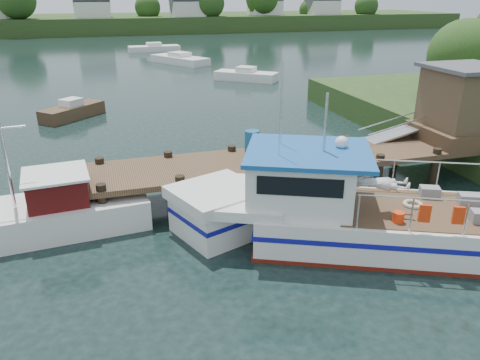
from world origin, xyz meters
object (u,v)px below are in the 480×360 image
object	(u,v)px
work_boat	(32,215)
moored_b	(246,75)
moored_rowboat	(72,111)
dock	(408,125)
moored_far	(154,48)
moored_d	(180,59)
moored_c	(362,91)
lobster_boat	(345,212)

from	to	relation	value
work_boat	moored_b	size ratio (longest dim) A/B	1.45
work_boat	moored_rowboat	xyz separation A→B (m)	(0.73, 15.21, -0.20)
dock	moored_rowboat	xyz separation A→B (m)	(-13.47, 14.29, -1.80)
moored_far	moored_d	world-z (taller)	moored_d
moored_d	work_boat	bearing A→B (deg)	-107.55
moored_c	dock	bearing A→B (deg)	-121.92
moored_b	moored_d	world-z (taller)	moored_d
lobster_boat	moored_d	size ratio (longest dim) A/B	1.49
moored_far	moored_d	distance (m)	12.13
moored_far	moored_c	size ratio (longest dim) A/B	0.85
dock	work_boat	bearing A→B (deg)	-176.30
lobster_boat	moored_rowboat	world-z (taller)	lobster_boat
moored_rowboat	moored_b	distance (m)	16.85
work_boat	moored_rowboat	size ratio (longest dim) A/B	1.99
lobster_boat	moored_rowboat	bearing A→B (deg)	138.97
moored_rowboat	moored_d	xyz separation A→B (m)	(10.30, 21.22, 0.01)
work_boat	moored_b	distance (m)	28.63
moored_far	moored_b	size ratio (longest dim) A/B	1.23
moored_rowboat	moored_c	bearing A→B (deg)	-13.07
work_boat	lobster_boat	bearing A→B (deg)	-24.92
work_boat	moored_c	distance (m)	26.08
lobster_boat	dock	bearing A→B (deg)	64.45
work_boat	moored_rowboat	world-z (taller)	work_boat
work_boat	dock	bearing A→B (deg)	-1.56
dock	moored_rowboat	world-z (taller)	dock
moored_rowboat	moored_d	size ratio (longest dim) A/B	0.53
moored_rowboat	moored_c	size ratio (longest dim) A/B	0.50
moored_far	moored_d	bearing A→B (deg)	-101.57
work_boat	moored_rowboat	bearing A→B (deg)	82.00
moored_rowboat	moored_b	bearing A→B (deg)	19.42
lobster_boat	moored_d	distance (m)	39.76
moored_far	moored_b	bearing A→B (deg)	-95.73
moored_rowboat	moored_b	size ratio (longest dim) A/B	0.73
lobster_boat	moored_d	bearing A→B (deg)	111.73
work_boat	moored_far	bearing A→B (deg)	73.35
moored_b	moored_c	distance (m)	10.84
moored_b	lobster_boat	bearing A→B (deg)	-97.39
moored_c	lobster_boat	bearing A→B (deg)	-129.16
moored_far	moored_b	world-z (taller)	moored_b
moored_far	work_boat	bearing A→B (deg)	-118.90
moored_far	moored_d	size ratio (longest dim) A/B	0.90
moored_rowboat	moored_c	xyz separation A→B (m)	(20.17, 0.39, -0.01)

